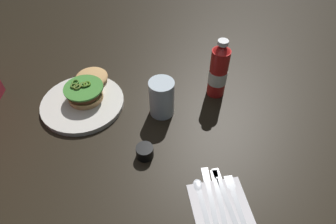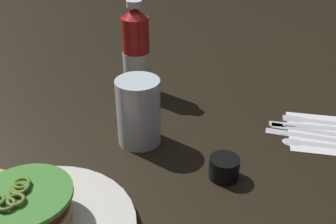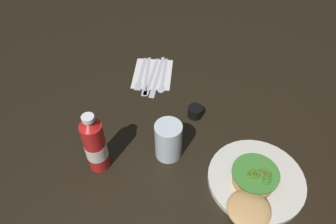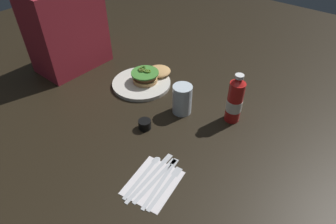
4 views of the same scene
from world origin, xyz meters
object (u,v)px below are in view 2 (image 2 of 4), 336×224
(water_glass, at_px, (139,112))
(condiment_cup, at_px, (224,168))
(butter_knife, at_px, (322,137))
(napkin, at_px, (336,135))
(steak_knife, at_px, (319,126))
(spoon_utensil, at_px, (322,144))
(burger_sandwich, at_px, (8,202))
(ketchup_bottle, at_px, (136,53))
(fork_utensil, at_px, (322,120))
(table_knife, at_px, (321,131))

(water_glass, height_order, condiment_cup, water_glass)
(butter_knife, bearing_deg, napkin, -137.66)
(water_glass, relative_size, condiment_cup, 2.52)
(water_glass, bearing_deg, steak_knife, -152.46)
(spoon_utensil, bearing_deg, butter_knife, -85.08)
(condiment_cup, xyz_separation_m, steak_knife, (-0.13, -0.20, -0.01))
(burger_sandwich, distance_m, water_glass, 0.25)
(ketchup_bottle, bearing_deg, burger_sandwich, 90.58)
(ketchup_bottle, relative_size, steak_knife, 0.95)
(ketchup_bottle, relative_size, napkin, 1.19)
(water_glass, xyz_separation_m, spoon_utensil, (-0.30, -0.09, -0.05))
(fork_utensil, xyz_separation_m, table_knife, (0.00, 0.04, 0.00))
(napkin, bearing_deg, condiment_cup, 48.72)
(condiment_cup, bearing_deg, napkin, -131.28)
(water_glass, xyz_separation_m, napkin, (-0.32, -0.14, -0.06))
(table_knife, xyz_separation_m, spoon_utensil, (-0.00, 0.04, 0.00))
(napkin, height_order, fork_utensil, fork_utensil)
(napkin, bearing_deg, fork_utensil, -56.48)
(table_knife, height_order, butter_knife, same)
(burger_sandwich, height_order, steak_knife, burger_sandwich)
(condiment_cup, bearing_deg, water_glass, -15.76)
(water_glass, height_order, spoon_utensil, water_glass)
(water_glass, distance_m, spoon_utensil, 0.32)
(burger_sandwich, xyz_separation_m, steak_knife, (-0.37, -0.39, -0.03))
(napkin, bearing_deg, spoon_utensil, 63.27)
(ketchup_bottle, distance_m, napkin, 0.42)
(burger_sandwich, xyz_separation_m, spoon_utensil, (-0.38, -0.33, -0.03))
(burger_sandwich, height_order, condiment_cup, burger_sandwich)
(napkin, bearing_deg, steak_knife, -26.93)
(ketchup_bottle, height_order, butter_knife, ketchup_bottle)
(steak_knife, bearing_deg, burger_sandwich, 46.21)
(napkin, relative_size, steak_knife, 0.80)
(burger_sandwich, distance_m, fork_utensil, 0.56)
(napkin, bearing_deg, burger_sandwich, 42.96)
(burger_sandwich, xyz_separation_m, table_knife, (-0.38, -0.37, -0.03))
(condiment_cup, relative_size, butter_knife, 0.21)
(napkin, relative_size, table_knife, 0.82)
(burger_sandwich, relative_size, spoon_utensil, 1.07)
(ketchup_bottle, xyz_separation_m, napkin, (-0.41, 0.04, -0.09))
(burger_sandwich, distance_m, condiment_cup, 0.31)
(steak_knife, bearing_deg, spoon_utensil, 96.70)
(burger_sandwich, distance_m, ketchup_bottle, 0.41)
(condiment_cup, bearing_deg, fork_utensil, -121.78)
(steak_knife, distance_m, butter_knife, 0.04)
(napkin, bearing_deg, table_knife, 3.32)
(fork_utensil, height_order, butter_knife, same)
(ketchup_bottle, xyz_separation_m, spoon_utensil, (-0.38, 0.08, -0.08))
(ketchup_bottle, height_order, napkin, ketchup_bottle)
(burger_sandwich, bearing_deg, butter_knife, -137.00)
(condiment_cup, bearing_deg, table_knife, -126.67)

